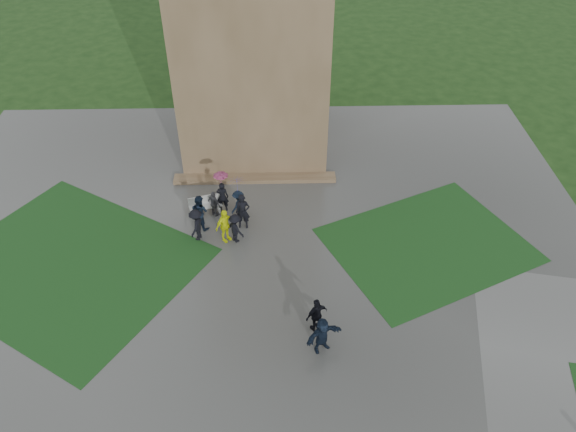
{
  "coord_description": "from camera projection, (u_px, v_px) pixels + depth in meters",
  "views": [
    {
      "loc": [
        1.24,
        -14.96,
        18.34
      ],
      "look_at": [
        1.74,
        5.93,
        1.2
      ],
      "focal_mm": 35.0,
      "sensor_mm": 36.0,
      "label": 1
    }
  ],
  "objects": [
    {
      "name": "ground",
      "position": [
        249.0,
        330.0,
        23.18
      ],
      "size": [
        120.0,
        120.0,
        0.0
      ],
      "primitive_type": "plane",
      "color": "black"
    },
    {
      "name": "plaza",
      "position": [
        251.0,
        294.0,
        24.72
      ],
      "size": [
        34.0,
        34.0,
        0.02
      ],
      "primitive_type": "cube",
      "color": "#3A3A38",
      "rests_on": "ground"
    },
    {
      "name": "lawn_inset_left",
      "position": [
        69.0,
        265.0,
        26.1
      ],
      "size": [
        14.1,
        13.46,
        0.01
      ],
      "primitive_type": "cube",
      "rotation": [
        0.0,
        0.0,
        -0.56
      ],
      "color": "#123313",
      "rests_on": "plaza"
    },
    {
      "name": "lawn_inset_right",
      "position": [
        428.0,
        245.0,
        27.18
      ],
      "size": [
        11.12,
        10.15,
        0.01
      ],
      "primitive_type": "cube",
      "rotation": [
        0.0,
        0.0,
        0.44
      ],
      "color": "#123313",
      "rests_on": "plaza"
    },
    {
      "name": "tower_plinth",
      "position": [
        255.0,
        178.0,
        31.29
      ],
      "size": [
        9.0,
        0.8,
        0.22
      ],
      "primitive_type": "cube",
      "color": "brown",
      "rests_on": "plaza"
    },
    {
      "name": "bench",
      "position": [
        205.0,
        205.0,
        28.8
      ],
      "size": [
        1.74,
        0.98,
        0.96
      ],
      "rotation": [
        0.0,
        0.0,
        0.29
      ],
      "color": "#B4B5B0",
      "rests_on": "plaza"
    },
    {
      "name": "visitor_cluster",
      "position": [
        222.0,
        211.0,
        27.57
      ],
      "size": [
        3.02,
        3.35,
        2.38
      ],
      "color": "black",
      "rests_on": "plaza"
    },
    {
      "name": "pedestrian_mid",
      "position": [
        322.0,
        335.0,
        21.88
      ],
      "size": [
        1.66,
        1.25,
        1.7
      ],
      "primitive_type": "imported",
      "rotation": [
        0.0,
        0.0,
        0.5
      ],
      "color": "black",
      "rests_on": "plaza"
    },
    {
      "name": "pedestrian_near",
      "position": [
        317.0,
        315.0,
        22.67
      ],
      "size": [
        1.15,
        1.0,
        1.71
      ],
      "primitive_type": "imported",
      "rotation": [
        0.0,
        0.0,
        3.68
      ],
      "color": "black",
      "rests_on": "plaza"
    }
  ]
}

